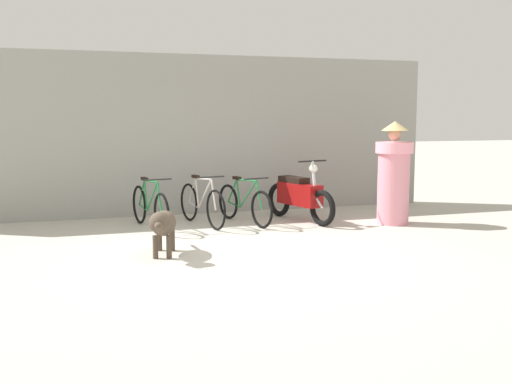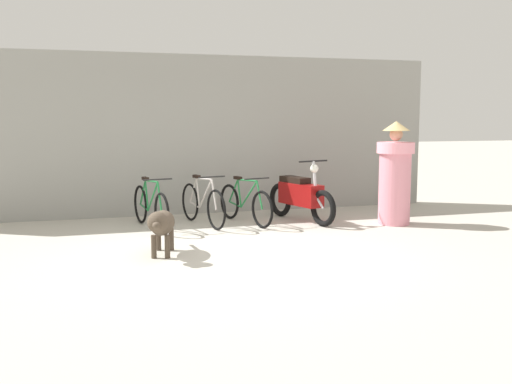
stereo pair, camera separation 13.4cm
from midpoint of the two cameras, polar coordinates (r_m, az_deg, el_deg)
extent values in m
plane|color=#B7B2A5|center=(7.77, -1.59, -6.04)|extent=(60.00, 60.00, 0.00)
cube|color=gray|center=(11.02, -6.51, 5.41)|extent=(9.64, 0.20, 2.89)
torus|color=black|center=(9.18, -8.55, -2.03)|extent=(0.16, 0.63, 0.64)
torus|color=black|center=(10.19, -10.57, -1.16)|extent=(0.16, 0.63, 0.64)
cylinder|color=#1E7238|center=(9.54, -9.41, -0.44)|extent=(0.13, 0.53, 0.53)
cylinder|color=#1E7238|center=(9.84, -9.99, -0.32)|extent=(0.05, 0.14, 0.49)
cylinder|color=#1E7238|center=(9.56, -9.54, 1.02)|extent=(0.15, 0.61, 0.06)
cylinder|color=#1E7238|center=(10.00, -10.22, -1.44)|extent=(0.11, 0.40, 0.08)
cylinder|color=#1E7238|center=(10.02, -10.35, -0.05)|extent=(0.09, 0.32, 0.45)
cylinder|color=#1E7238|center=(9.22, -8.74, -0.54)|extent=(0.06, 0.19, 0.47)
cube|color=black|center=(9.86, -10.12, 1.27)|extent=(0.10, 0.19, 0.05)
cylinder|color=black|center=(9.27, -8.94, 1.19)|extent=(0.46, 0.11, 0.02)
torus|color=black|center=(9.42, -3.40, -1.71)|extent=(0.18, 0.64, 0.64)
torus|color=black|center=(10.33, -5.92, -0.95)|extent=(0.18, 0.64, 0.64)
cylinder|color=beige|center=(9.74, -4.45, -0.18)|extent=(0.14, 0.50, 0.53)
cylinder|color=beige|center=(10.01, -5.17, -0.08)|extent=(0.06, 0.13, 0.49)
cylinder|color=beige|center=(9.76, -4.59, 1.26)|extent=(0.16, 0.58, 0.06)
cylinder|color=beige|center=(10.16, -5.48, -1.21)|extent=(0.11, 0.38, 0.08)
cylinder|color=beige|center=(10.18, -5.62, 0.17)|extent=(0.10, 0.30, 0.45)
cylinder|color=beige|center=(9.46, -3.62, -0.25)|extent=(0.07, 0.18, 0.48)
cube|color=black|center=(10.02, -5.31, 1.49)|extent=(0.11, 0.19, 0.05)
cylinder|color=black|center=(9.49, -3.84, 1.44)|extent=(0.45, 0.13, 0.02)
torus|color=black|center=(9.56, 1.00, -1.67)|extent=(0.20, 0.60, 0.61)
torus|color=black|center=(10.45, -2.18, -0.92)|extent=(0.20, 0.60, 0.61)
cylinder|color=#1E7238|center=(9.87, -0.30, -0.23)|extent=(0.16, 0.51, 0.51)
cylinder|color=#1E7238|center=(10.13, -1.21, -0.13)|extent=(0.06, 0.14, 0.46)
cylinder|color=#1E7238|center=(9.89, -0.46, 1.12)|extent=(0.19, 0.59, 0.06)
cylinder|color=#1E7238|center=(10.28, -1.62, -1.17)|extent=(0.13, 0.39, 0.07)
cylinder|color=#1E7238|center=(10.30, -1.78, 0.12)|extent=(0.11, 0.31, 0.43)
cylinder|color=#1E7238|center=(9.59, 0.74, -0.31)|extent=(0.08, 0.19, 0.45)
cube|color=black|center=(10.15, -1.37, 1.36)|extent=(0.12, 0.19, 0.05)
cylinder|color=black|center=(9.63, 0.49, 1.28)|extent=(0.45, 0.14, 0.02)
torus|color=black|center=(9.78, 6.80, -1.56)|extent=(0.26, 0.60, 0.60)
torus|color=black|center=(10.72, 2.67, -0.74)|extent=(0.26, 0.60, 0.60)
cube|color=maroon|center=(10.22, 4.65, -0.21)|extent=(0.53, 0.97, 0.37)
cube|color=black|center=(10.32, 4.10, 1.18)|extent=(0.40, 0.64, 0.10)
cylinder|color=silver|center=(9.89, 6.00, 1.23)|extent=(0.09, 0.15, 0.59)
cylinder|color=silver|center=(9.83, 6.47, -1.01)|extent=(0.10, 0.21, 0.20)
cylinder|color=black|center=(9.90, 5.86, 2.94)|extent=(0.56, 0.19, 0.03)
sphere|color=silver|center=(9.89, 5.96, 2.23)|extent=(0.17, 0.17, 0.14)
ellipsoid|color=#4C3F33|center=(7.83, -8.42, -2.92)|extent=(0.49, 0.79, 0.31)
cylinder|color=#4C3F33|center=(7.65, -7.94, -5.17)|extent=(0.08, 0.08, 0.30)
cylinder|color=#4C3F33|center=(7.67, -9.22, -5.16)|extent=(0.08, 0.08, 0.30)
cylinder|color=#4C3F33|center=(8.10, -7.60, -4.48)|extent=(0.08, 0.08, 0.30)
cylinder|color=#4C3F33|center=(8.11, -8.80, -4.48)|extent=(0.08, 0.08, 0.30)
sphere|color=#4C3F33|center=(7.39, -8.82, -2.86)|extent=(0.32, 0.32, 0.26)
ellipsoid|color=#4C3F33|center=(7.28, -8.93, -3.17)|extent=(0.14, 0.17, 0.10)
cylinder|color=#4C3F33|center=(8.32, -8.02, -2.53)|extent=(0.13, 0.32, 0.17)
cylinder|color=pink|center=(10.16, 13.44, 0.79)|extent=(0.73, 0.73, 1.36)
cylinder|color=#FFA0B2|center=(10.12, 13.54, 4.12)|extent=(0.86, 0.86, 0.18)
sphere|color=tan|center=(10.11, 13.57, 5.36)|extent=(0.30, 0.30, 0.22)
cone|color=tan|center=(10.10, 13.60, 6.14)|extent=(0.62, 0.62, 0.16)
camera|label=1|loc=(0.07, -89.58, 0.05)|focal=42.00mm
camera|label=2|loc=(0.07, 90.42, -0.05)|focal=42.00mm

